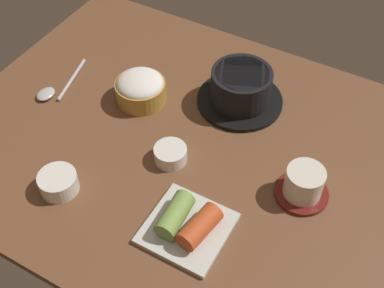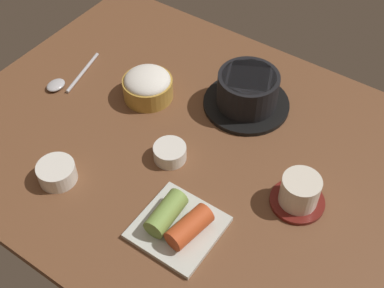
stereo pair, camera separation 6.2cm
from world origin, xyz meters
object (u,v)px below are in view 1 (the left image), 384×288
rice_bowl (140,88)px  banchan_cup_center (170,154)px  tea_cup_with_saucer (304,184)px  kimchi_plate (187,224)px  stone_pot (241,89)px  spoon (54,89)px  side_bowl_near (58,182)px

rice_bowl → banchan_cup_center: rice_bowl is taller
rice_bowl → banchan_cup_center: size_ratio=1.68×
tea_cup_with_saucer → kimchi_plate: bearing=-130.8°
stone_pot → banchan_cup_center: stone_pot is taller
tea_cup_with_saucer → kimchi_plate: tea_cup_with_saucer is taller
banchan_cup_center → tea_cup_with_saucer: bearing=10.1°
spoon → kimchi_plate: bearing=-20.9°
banchan_cup_center → side_bowl_near: size_ratio=0.89×
tea_cup_with_saucer → banchan_cup_center: 26.52cm
rice_bowl → side_bowl_near: 28.56cm
rice_bowl → side_bowl_near: bearing=-90.1°
stone_pot → kimchi_plate: (6.19, -34.54, -2.10)cm
rice_bowl → spoon: size_ratio=0.67×
banchan_cup_center → stone_pot: bearing=77.4°
tea_cup_with_saucer → side_bowl_near: 46.06cm
tea_cup_with_saucer → side_bowl_near: size_ratio=1.39×
stone_pot → kimchi_plate: stone_pot is taller
side_bowl_near → tea_cup_with_saucer: bearing=27.6°
banchan_cup_center → kimchi_plate: 16.87cm
spoon → side_bowl_near: bearing=-48.3°
tea_cup_with_saucer → stone_pot: bearing=141.0°
tea_cup_with_saucer → banchan_cup_center: size_ratio=1.55×
rice_bowl → side_bowl_near: rice_bowl is taller
stone_pot → tea_cup_with_saucer: (21.18, -17.17, -0.86)cm
side_bowl_near → kimchi_plate: bearing=8.6°
stone_pot → banchan_cup_center: bearing=-102.6°
rice_bowl → side_bowl_near: (-0.03, -28.53, -1.31)cm
rice_bowl → tea_cup_with_saucer: bearing=-10.0°
tea_cup_with_saucer → banchan_cup_center: tea_cup_with_saucer is taller
stone_pot → spoon: 42.30cm
banchan_cup_center → side_bowl_near: (-14.76, -16.65, 0.32)cm
banchan_cup_center → spoon: 33.76cm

